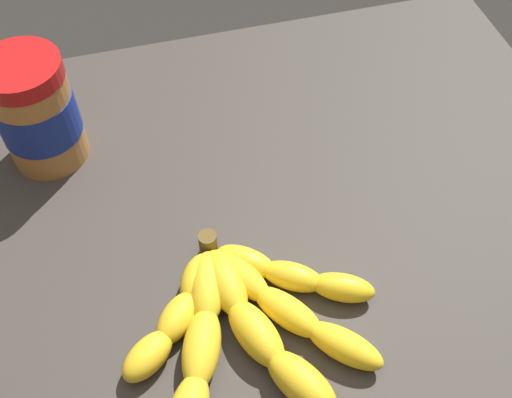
% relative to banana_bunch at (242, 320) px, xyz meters
% --- Properties ---
extents(ground_plane, '(0.93, 0.74, 0.03)m').
position_rel_banana_bunch_xyz_m(ground_plane, '(-0.02, -0.10, -0.03)').
color(ground_plane, '#38332D').
extents(banana_bunch, '(0.28, 0.23, 0.04)m').
position_rel_banana_bunch_xyz_m(banana_bunch, '(0.00, 0.00, 0.00)').
color(banana_bunch, yellow).
rests_on(banana_bunch, ground_plane).
extents(peanut_butter_jar, '(0.09, 0.09, 0.14)m').
position_rel_banana_bunch_xyz_m(peanut_butter_jar, '(0.17, -0.29, 0.05)').
color(peanut_butter_jar, '#B27238').
rests_on(peanut_butter_jar, ground_plane).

